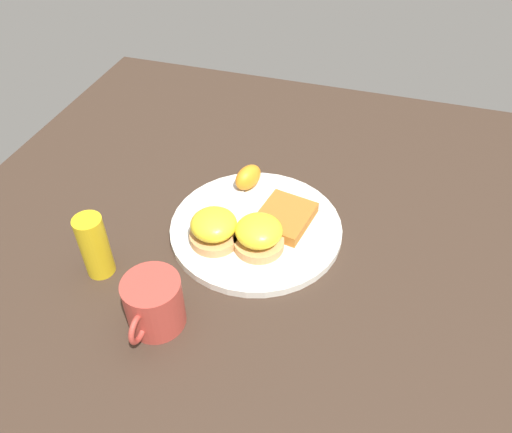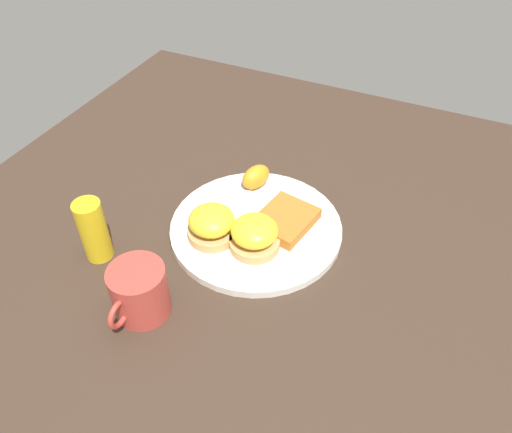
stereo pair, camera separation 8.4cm
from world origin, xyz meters
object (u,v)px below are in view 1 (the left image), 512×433
at_px(sandwich_benedict_left, 214,228).
at_px(cup, 154,304).
at_px(condiment_bottle, 94,246).
at_px(orange_wedge, 248,177).
at_px(hashbrown_patty, 285,217).
at_px(sandwich_benedict_right, 259,235).
at_px(fork, 266,197).

distance_m(sandwich_benedict_left, cup, 0.17).
bearing_deg(condiment_bottle, cup, 63.55).
bearing_deg(condiment_bottle, orange_wedge, 147.05).
relative_size(hashbrown_patty, orange_wedge, 1.69).
height_order(sandwich_benedict_left, condiment_bottle, condiment_bottle).
xyz_separation_m(sandwich_benedict_right, fork, (-0.12, -0.02, -0.02)).
height_order(hashbrown_patty, fork, hashbrown_patty).
bearing_deg(condiment_bottle, sandwich_benedict_right, 115.95).
distance_m(sandwich_benedict_left, condiment_bottle, 0.19).
bearing_deg(sandwich_benedict_right, sandwich_benedict_left, -84.48).
xyz_separation_m(sandwich_benedict_left, sandwich_benedict_right, (-0.01, 0.07, 0.00)).
height_order(sandwich_benedict_right, cup, cup).
distance_m(sandwich_benedict_right, condiment_bottle, 0.25).
bearing_deg(orange_wedge, fork, 60.95).
relative_size(sandwich_benedict_right, condiment_bottle, 0.75).
distance_m(orange_wedge, fork, 0.05).
xyz_separation_m(sandwich_benedict_left, hashbrown_patty, (-0.08, 0.10, -0.02)).
bearing_deg(hashbrown_patty, fork, -135.88).
bearing_deg(fork, hashbrown_patty, 44.12).
xyz_separation_m(sandwich_benedict_left, cup, (0.17, -0.03, 0.00)).
relative_size(sandwich_benedict_left, hashbrown_patty, 0.81).
bearing_deg(hashbrown_patty, condiment_bottle, -54.32).
xyz_separation_m(sandwich_benedict_right, orange_wedge, (-0.14, -0.06, -0.01)).
bearing_deg(cup, sandwich_benedict_left, 171.03).
relative_size(fork, cup, 1.75).
xyz_separation_m(sandwich_benedict_left, fork, (-0.13, 0.05, -0.02)).
bearing_deg(hashbrown_patty, orange_wedge, -129.08).
bearing_deg(sandwich_benedict_left, cup, -8.97).
xyz_separation_m(sandwich_benedict_left, condiment_bottle, (0.10, -0.15, 0.01)).
distance_m(hashbrown_patty, condiment_bottle, 0.31).
bearing_deg(condiment_bottle, sandwich_benedict_left, 123.95).
height_order(orange_wedge, fork, orange_wedge).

